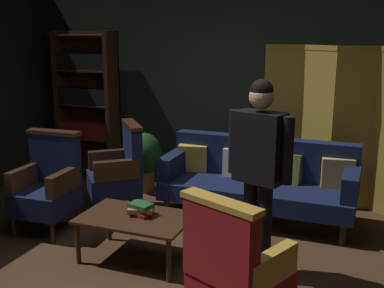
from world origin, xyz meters
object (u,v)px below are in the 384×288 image
(folding_screen, at_px, (335,126))
(armchair_wing_right, at_px, (119,171))
(coffee_table, at_px, (136,221))
(armchair_gilt_accent, at_px, (235,270))
(potted_plant, at_px, (144,158))
(armchair_wing_left, at_px, (48,185))
(velvet_couch, at_px, (259,178))
(book_red_leather, at_px, (141,213))
(book_tan_leather, at_px, (141,209))
(standing_figure, at_px, (259,162))
(bookshelf, at_px, (87,100))
(book_green_cloth, at_px, (141,205))

(folding_screen, xyz_separation_m, armchair_wing_right, (-2.27, -1.07, -0.50))
(folding_screen, bearing_deg, coffee_table, -126.45)
(armchair_gilt_accent, bearing_deg, potted_plant, 128.23)
(folding_screen, height_order, armchair_wing_left, folding_screen)
(velvet_couch, height_order, armchair_wing_left, armchair_wing_left)
(book_red_leather, bearing_deg, book_tan_leather, 0.00)
(armchair_wing_left, distance_m, standing_figure, 2.35)
(folding_screen, height_order, potted_plant, folding_screen)
(bookshelf, bearing_deg, coffee_table, -48.63)
(bookshelf, relative_size, book_green_cloth, 9.99)
(potted_plant, relative_size, book_tan_leather, 3.40)
(standing_figure, distance_m, book_tan_leather, 1.21)
(folding_screen, height_order, book_tan_leather, folding_screen)
(standing_figure, bearing_deg, coffee_table, -175.16)
(armchair_gilt_accent, distance_m, book_red_leather, 1.38)
(book_green_cloth, bearing_deg, armchair_wing_left, 169.38)
(armchair_wing_left, relative_size, armchair_wing_right, 1.00)
(armchair_wing_right, height_order, potted_plant, armchair_wing_right)
(book_tan_leather, bearing_deg, armchair_wing_left, 169.38)
(armchair_wing_right, relative_size, potted_plant, 1.35)
(armchair_wing_left, height_order, book_red_leather, armchair_wing_left)
(armchair_wing_left, bearing_deg, book_tan_leather, -10.62)
(book_green_cloth, bearing_deg, book_red_leather, 0.00)
(armchair_wing_left, distance_m, book_red_leather, 1.23)
(standing_figure, relative_size, potted_plant, 2.20)
(folding_screen, distance_m, bookshelf, 3.42)
(coffee_table, xyz_separation_m, armchair_gilt_accent, (1.16, -0.74, 0.12))
(velvet_couch, xyz_separation_m, book_green_cloth, (-0.77, -1.36, 0.06))
(potted_plant, bearing_deg, coffee_table, -65.26)
(coffee_table, xyz_separation_m, standing_figure, (1.11, 0.09, 0.65))
(armchair_wing_left, bearing_deg, folding_screen, 33.52)
(armchair_wing_left, distance_m, book_green_cloth, 1.23)
(potted_plant, bearing_deg, bookshelf, 160.05)
(armchair_gilt_accent, distance_m, book_tan_leather, 1.38)
(folding_screen, bearing_deg, armchair_gilt_accent, -97.41)
(armchair_wing_right, height_order, book_tan_leather, armchair_wing_right)
(coffee_table, xyz_separation_m, book_green_cloth, (0.03, 0.05, 0.14))
(armchair_gilt_accent, xyz_separation_m, book_red_leather, (-1.13, 0.79, -0.05))
(potted_plant, bearing_deg, book_red_leather, -63.74)
(armchair_wing_left, height_order, book_green_cloth, armchair_wing_left)
(armchair_wing_left, xyz_separation_m, armchair_wing_right, (0.44, 0.72, 0.00))
(folding_screen, height_order, armchair_gilt_accent, folding_screen)
(book_tan_leather, bearing_deg, bookshelf, 132.51)
(book_tan_leather, bearing_deg, armchair_gilt_accent, -35.12)
(coffee_table, distance_m, potted_plant, 1.94)
(velvet_couch, height_order, book_green_cloth, velvet_couch)
(armchair_wing_left, relative_size, potted_plant, 1.35)
(velvet_couch, relative_size, book_red_leather, 10.25)
(armchair_wing_right, bearing_deg, folding_screen, 25.19)
(book_tan_leather, bearing_deg, book_red_leather, 0.00)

